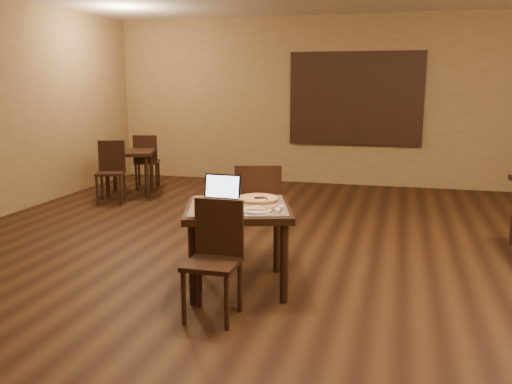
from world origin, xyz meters
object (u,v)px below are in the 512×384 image
(pizza_pan, at_px, (258,200))
(other_table_b, at_px, (130,158))
(chair_main_far, at_px, (258,209))
(other_table_b_chair_far, at_px, (146,158))
(chair_main_near, at_px, (215,252))
(laptop, at_px, (220,195))
(other_table_b_chair_near, at_px, (111,168))
(tiled_table, at_px, (238,216))

(pizza_pan, xyz_separation_m, other_table_b, (-3.07, 3.30, -0.16))
(chair_main_far, bearing_deg, other_table_b_chair_far, -64.47)
(chair_main_near, xyz_separation_m, laptop, (-0.20, 0.72, 0.30))
(pizza_pan, distance_m, other_table_b, 4.51)
(chair_main_far, distance_m, other_table_b_chair_far, 4.57)
(chair_main_near, xyz_separation_m, other_table_b, (-2.95, 4.16, 0.08))
(chair_main_near, bearing_deg, other_table_b, 125.23)
(chair_main_near, bearing_deg, other_table_b_chair_near, 129.43)
(tiled_table, distance_m, other_table_b_chair_far, 5.04)
(laptop, relative_size, other_table_b_chair_far, 0.38)
(pizza_pan, bearing_deg, laptop, -157.21)
(chair_main_far, bearing_deg, chair_main_near, 74.27)
(pizza_pan, height_order, other_table_b_chair_near, other_table_b_chair_near)
(other_table_b, relative_size, other_table_b_chair_far, 1.05)
(pizza_pan, height_order, other_table_b_chair_far, other_table_b_chair_far)
(other_table_b, bearing_deg, chair_main_far, -63.48)
(tiled_table, height_order, pizza_pan, pizza_pan)
(chair_main_near, relative_size, chair_main_far, 0.89)
(laptop, relative_size, other_table_b, 0.36)
(laptop, distance_m, other_table_b_chair_near, 4.01)
(laptop, distance_m, other_table_b_chair_far, 4.84)
(other_table_b_chair_far, bearing_deg, other_table_b, 68.38)
(other_table_b, xyz_separation_m, other_table_b_chair_far, (0.03, 0.55, -0.07))
(chair_main_near, height_order, laptop, laptop)
(tiled_table, distance_m, other_table_b_chair_near, 4.22)
(chair_main_far, height_order, pizza_pan, chair_main_far)
(chair_main_near, distance_m, chair_main_far, 1.23)
(tiled_table, distance_m, chair_main_near, 0.63)
(chair_main_far, bearing_deg, laptop, 51.54)
(tiled_table, xyz_separation_m, chair_main_near, (-0.00, -0.62, -0.14))
(pizza_pan, distance_m, other_table_b_chair_near, 4.15)
(other_table_b, bearing_deg, chair_main_near, -73.55)
(laptop, height_order, other_table_b, laptop)
(laptop, distance_m, other_table_b, 4.41)
(chair_main_near, relative_size, other_table_b_chair_far, 0.98)
(laptop, bearing_deg, other_table_b_chair_near, 136.08)
(pizza_pan, distance_m, other_table_b_chair_far, 4.92)
(tiled_table, bearing_deg, chair_main_far, 70.50)
(tiled_table, relative_size, chair_main_far, 1.10)
(pizza_pan, relative_size, other_table_b, 0.35)
(other_table_b_chair_near, xyz_separation_m, other_table_b_chair_far, (0.05, 1.11, 0.00))
(pizza_pan, relative_size, other_table_b_chair_near, 0.37)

